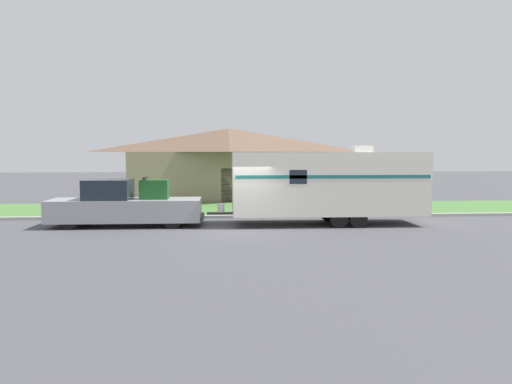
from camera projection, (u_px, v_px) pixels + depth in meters
The scene contains 7 objects.
ground_plane at pixel (241, 230), 19.61m from camera, with size 120.00×120.00×0.00m, color #47474C.
curb_strip at pixel (238, 217), 23.33m from camera, with size 80.00×0.30×0.14m.
lawn_strip at pixel (236, 209), 26.97m from camera, with size 80.00×7.00×0.03m.
house_across_street at pixel (229, 162), 33.48m from camera, with size 13.42×6.85×4.67m.
pickup_truck at pixel (124, 206), 20.68m from camera, with size 6.31×1.93×2.05m.
travel_trailer at pixel (328, 183), 21.19m from camera, with size 9.18×2.47×3.35m.
mailbox at pixel (370, 195), 24.41m from camera, with size 0.48×0.20×1.26m.
Camera 1 is at (-0.71, -19.42, 3.06)m, focal length 35.00 mm.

